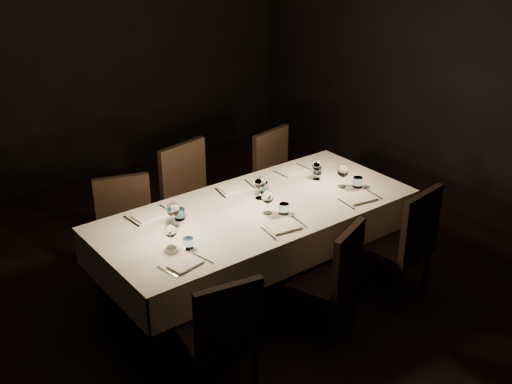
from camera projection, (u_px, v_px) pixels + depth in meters
room at (256, 117)px, 4.64m from camera, size 5.01×6.01×3.01m
dining_table at (256, 217)px, 4.98m from camera, size 2.52×1.12×0.76m
chair_near_left at (222, 332)px, 3.97m from camera, size 0.51×0.51×0.92m
place_setting_near_left at (179, 244)px, 4.32m from camera, size 0.33×0.40×0.18m
chair_near_center at (334, 275)px, 4.58m from camera, size 0.56×0.56×0.90m
place_setting_near_center at (276, 209)px, 4.78m from camera, size 0.35×0.41×0.19m
chair_near_right at (405, 240)px, 4.96m from camera, size 0.53×0.53×0.98m
place_setting_near_right at (351, 182)px, 5.21m from camera, size 0.37×0.42×0.20m
chair_far_left at (127, 229)px, 5.16m from camera, size 0.57×0.57×0.93m
place_setting_far_left at (167, 212)px, 4.72m from camera, size 0.36×0.42×0.20m
chair_far_center at (194, 198)px, 5.57m from camera, size 0.57×0.57×1.03m
place_setting_far_center at (253, 185)px, 5.15m from camera, size 0.36×0.41×0.19m
chair_far_right at (279, 175)px, 6.10m from camera, size 0.53×0.53×0.95m
place_setting_far_right at (310, 168)px, 5.49m from camera, size 0.32×0.40×0.17m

